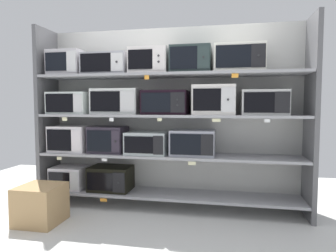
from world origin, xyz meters
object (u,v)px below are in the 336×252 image
Objects in this scene: microwave_7 at (117,102)px; shipping_carton at (41,204)px; microwave_8 at (166,103)px; microwave_13 at (150,61)px; microwave_4 at (148,143)px; microwave_10 at (264,103)px; microwave_1 at (111,178)px; microwave_15 at (239,59)px; microwave_14 at (191,60)px; microwave_3 at (108,139)px; microwave_6 at (71,103)px; microwave_9 at (214,100)px; microwave_5 at (193,143)px; microwave_0 at (70,177)px; microwave_2 at (71,139)px; microwave_11 at (68,63)px; microwave_12 at (107,64)px.

microwave_7 reaches higher than shipping_carton.
microwave_13 reaches higher than microwave_8.
microwave_10 reaches higher than microwave_4.
microwave_1 is 2.11m from microwave_15.
microwave_7 is at bearing 179.99° from microwave_14.
microwave_8 is at bearing 0.01° from microwave_3.
microwave_13 and microwave_14 have the same top height.
microwave_6 is 1.78m from microwave_9.
microwave_14 reaches higher than microwave_8.
microwave_7 reaches higher than microwave_5.
microwave_13 is at bearing -0.00° from microwave_1.
microwave_0 is 0.73m from microwave_3.
microwave_4 is 1.10m from microwave_14.
microwave_2 is at bearing -180.00° from microwave_8.
microwave_3 is at bearing 0.01° from microwave_6.
microwave_8 is at bearing 0.00° from microwave_2.
microwave_15 reaches higher than microwave_5.
microwave_8 is at bearing 180.00° from microwave_15.
microwave_6 is (-0.52, -0.00, 0.94)m from microwave_1.
microwave_1 is 0.92× the size of microwave_15.
microwave_11 is 2.10m from microwave_15.
microwave_8 reaches higher than microwave_10.
microwave_13 is 0.99× the size of microwave_14.
microwave_8 is at bearing 0.01° from microwave_6.
microwave_0 is at bearing 180.00° from microwave_13.
microwave_12 is at bearing 55.16° from shipping_carton.
microwave_4 is 0.63m from microwave_7.
microwave_6 is 0.68m from microwave_12.
microwave_10 is at bearing 0.00° from microwave_2.
microwave_15 is at bearing -0.01° from microwave_11.
microwave_5 is 1.21× the size of microwave_11.
microwave_5 is at bearing 0.00° from microwave_6.
microwave_5 is at bearing 0.00° from microwave_3.
microwave_11 reaches higher than microwave_3.
microwave_15 reaches higher than microwave_12.
microwave_7 is 1.04× the size of microwave_12.
microwave_12 is (-0.12, -0.00, 0.45)m from microwave_7.
microwave_6 reaches higher than microwave_5.
microwave_11 is at bearing 10.11° from microwave_0.
shipping_carton is (-2.33, -0.69, -1.08)m from microwave_10.
microwave_15 is (0.27, -0.00, 0.46)m from microwave_9.
microwave_7 is 1.03m from microwave_14.
microwave_7 is 1.21× the size of microwave_9.
microwave_5 reaches higher than microwave_0.
microwave_4 is 1.08m from microwave_12.
microwave_9 is at bearing 0.01° from microwave_7.
microwave_2 is (0.03, -0.00, 0.50)m from microwave_0.
microwave_10 is 1.15× the size of shipping_carton.
microwave_0 is 0.76× the size of microwave_15.
microwave_8 reaches higher than microwave_2.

